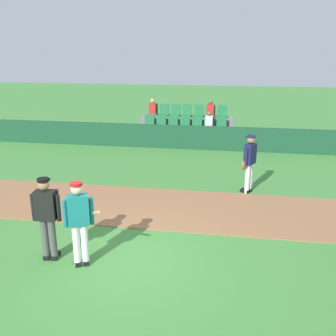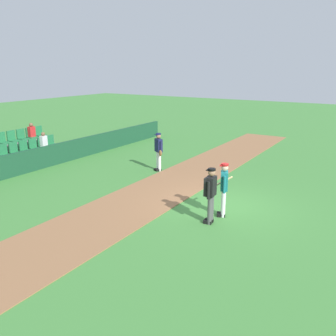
% 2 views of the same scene
% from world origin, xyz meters
% --- Properties ---
extents(ground_plane, '(80.00, 80.00, 0.00)m').
position_xyz_m(ground_plane, '(0.00, 0.00, 0.00)').
color(ground_plane, '#42843A').
extents(infield_dirt_path, '(28.00, 2.75, 0.03)m').
position_xyz_m(infield_dirt_path, '(0.00, 2.77, 0.01)').
color(infield_dirt_path, '#936642').
rests_on(infield_dirt_path, ground).
extents(dugout_fence, '(20.00, 0.16, 1.02)m').
position_xyz_m(dugout_fence, '(0.00, 9.28, 0.51)').
color(dugout_fence, '#19472D').
rests_on(dugout_fence, ground).
extents(stadium_bleachers, '(4.45, 2.10, 1.90)m').
position_xyz_m(stadium_bleachers, '(0.00, 10.73, 0.50)').
color(stadium_bleachers, slate).
rests_on(stadium_bleachers, ground).
extents(batter_teal_jersey, '(0.75, 0.69, 1.76)m').
position_xyz_m(batter_teal_jersey, '(-0.73, -0.33, 0.97)').
color(batter_teal_jersey, white).
rests_on(batter_teal_jersey, ground).
extents(umpire_home_plate, '(0.59, 0.33, 1.76)m').
position_xyz_m(umpire_home_plate, '(-1.45, -0.20, 1.00)').
color(umpire_home_plate, '#4C4C4C').
rests_on(umpire_home_plate, ground).
extents(runner_navy_jersey, '(0.47, 0.59, 1.76)m').
position_xyz_m(runner_navy_jersey, '(2.66, 4.34, 0.96)').
color(runner_navy_jersey, white).
rests_on(runner_navy_jersey, ground).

